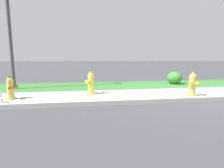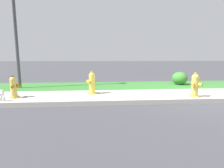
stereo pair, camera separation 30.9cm
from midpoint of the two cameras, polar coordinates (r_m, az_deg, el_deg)
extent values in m
plane|color=#424247|center=(6.30, 24.30, -2.79)|extent=(120.00, 120.00, 0.00)
cube|color=#BCB7AD|center=(6.30, 24.30, -2.75)|extent=(18.00, 1.86, 0.01)
cube|color=#387A33|center=(8.05, 16.59, -0.05)|extent=(18.00, 2.19, 0.01)
cube|color=#BCB7AD|center=(5.49, 29.99, -4.13)|extent=(18.00, 0.16, 0.12)
cylinder|color=yellow|center=(5.65, -8.37, -3.10)|extent=(0.29, 0.29, 0.05)
cylinder|color=yellow|center=(5.59, -8.44, -0.09)|extent=(0.19, 0.19, 0.55)
sphere|color=yellow|center=(5.56, -8.50, 2.72)|extent=(0.20, 0.20, 0.20)
cube|color=#B29323|center=(5.55, -8.53, 3.91)|extent=(0.08, 0.08, 0.06)
cylinder|color=#B29323|center=(5.47, -9.30, 0.40)|extent=(0.13, 0.13, 0.09)
cylinder|color=#B29323|center=(5.70, -7.64, 0.76)|extent=(0.13, 0.13, 0.09)
cylinder|color=#B29323|center=(5.67, -9.64, 0.67)|extent=(0.15, 0.16, 0.12)
cylinder|color=gold|center=(5.74, -31.38, -4.08)|extent=(0.27, 0.27, 0.05)
cylinder|color=gold|center=(5.69, -31.59, -1.47)|extent=(0.17, 0.17, 0.48)
sphere|color=gold|center=(5.66, -31.78, 0.93)|extent=(0.18, 0.18, 0.18)
cube|color=olive|center=(5.65, -31.86, 2.00)|extent=(0.07, 0.07, 0.06)
cylinder|color=olive|center=(5.81, -31.49, -0.70)|extent=(0.11, 0.11, 0.09)
cylinder|color=olive|center=(5.56, -31.79, -1.10)|extent=(0.11, 0.11, 0.09)
cylinder|color=olive|center=(5.67, -30.27, -0.81)|extent=(0.13, 0.14, 0.12)
cylinder|color=gold|center=(5.81, 23.18, -3.37)|extent=(0.31, 0.31, 0.05)
cylinder|color=gold|center=(5.76, 23.35, -0.52)|extent=(0.20, 0.20, 0.53)
sphere|color=gold|center=(5.73, 23.50, 2.12)|extent=(0.21, 0.21, 0.21)
cube|color=#B29323|center=(5.72, 23.58, 3.32)|extent=(0.08, 0.08, 0.06)
cylinder|color=#B29323|center=(5.89, 23.86, 0.26)|extent=(0.13, 0.13, 0.09)
cylinder|color=#B29323|center=(5.62, 22.89, -0.05)|extent=(0.13, 0.13, 0.09)
cylinder|color=#B29323|center=(5.71, 24.79, -0.04)|extent=(0.16, 0.15, 0.12)
cylinder|color=white|center=(5.16, -33.71, -4.89)|extent=(0.05, 0.05, 0.17)
cylinder|color=white|center=(5.03, -34.14, -2.55)|extent=(0.04, 0.04, 0.10)
cylinder|color=#3D3D42|center=(7.59, -31.70, 17.27)|extent=(0.11, 0.11, 4.94)
ellipsoid|color=#3D7F33|center=(8.21, 18.75, 1.94)|extent=(0.65, 0.65, 0.55)
camera|label=1|loc=(0.15, -91.74, -0.26)|focal=28.00mm
camera|label=2|loc=(0.15, 88.26, 0.26)|focal=28.00mm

